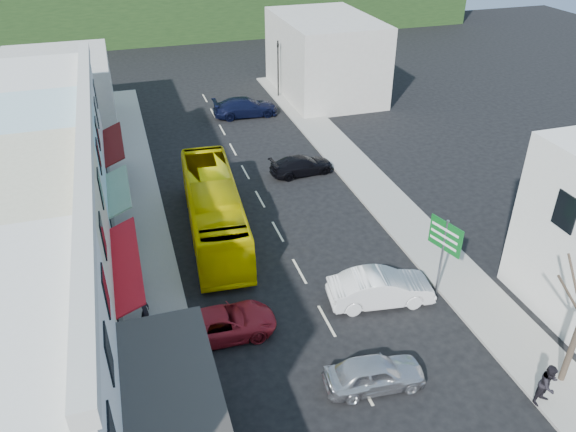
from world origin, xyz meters
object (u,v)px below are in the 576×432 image
at_px(pedestrian_right, 548,386).
at_px(direction_sign, 442,259).
at_px(car_silver, 375,373).
at_px(car_red, 222,323).
at_px(bus, 214,210).
at_px(traffic_signal, 278,70).
at_px(pedestrian_left, 145,310).
at_px(car_white, 380,290).

xyz_separation_m(pedestrian_right, direction_sign, (-0.50, 7.20, 1.12)).
height_order(car_silver, car_red, same).
bearing_deg(car_red, car_silver, -131.36).
height_order(bus, traffic_signal, traffic_signal).
distance_m(pedestrian_right, traffic_signal, 37.26).
bearing_deg(traffic_signal, pedestrian_left, 71.32).
bearing_deg(direction_sign, bus, 120.31).
height_order(pedestrian_right, traffic_signal, traffic_signal).
bearing_deg(car_red, car_white, -89.05).
xyz_separation_m(car_red, traffic_signal, (11.33, 29.72, 1.90)).
bearing_deg(car_white, traffic_signal, 0.48).
distance_m(car_red, pedestrian_right, 13.34).
bearing_deg(car_white, bus, 44.74).
xyz_separation_m(direction_sign, traffic_signal, (0.80, 30.02, 0.47)).
height_order(car_white, direction_sign, direction_sign).
distance_m(car_silver, car_red, 6.98).
bearing_deg(bus, car_silver, -69.34).
bearing_deg(car_white, car_red, 97.61).
bearing_deg(car_silver, car_white, -22.90).
distance_m(car_white, traffic_signal, 30.00).
xyz_separation_m(bus, car_white, (6.37, -8.39, -0.85)).
bearing_deg(traffic_signal, direction_sign, 97.05).
relative_size(bus, car_white, 2.64).
bearing_deg(car_silver, bus, 21.45).
xyz_separation_m(pedestrian_left, pedestrian_right, (14.23, -9.03, 0.00)).
xyz_separation_m(car_white, pedestrian_right, (3.39, -7.51, 0.30)).
height_order(bus, car_white, bus).
bearing_deg(bus, pedestrian_left, -118.93).
distance_m(pedestrian_right, direction_sign, 7.31).
xyz_separation_m(car_silver, pedestrian_left, (-8.36, 6.22, 0.30)).
bearing_deg(car_silver, traffic_signal, -5.25).
relative_size(car_white, direction_sign, 1.04).
xyz_separation_m(car_silver, traffic_signal, (6.17, 34.42, 1.90)).
height_order(car_white, pedestrian_right, pedestrian_right).
distance_m(car_silver, traffic_signal, 35.02).
xyz_separation_m(bus, direction_sign, (9.25, -8.70, 0.57)).
bearing_deg(car_silver, car_red, 52.65).
relative_size(bus, pedestrian_right, 6.82).
xyz_separation_m(car_silver, direction_sign, (5.37, 4.40, 1.42)).
height_order(car_red, pedestrian_right, pedestrian_right).
bearing_deg(pedestrian_left, pedestrian_right, -101.51).
distance_m(bus, car_red, 8.54).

